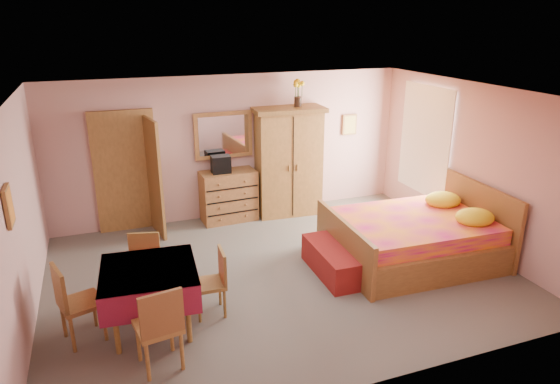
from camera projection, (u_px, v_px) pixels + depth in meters
name	position (u px, v px, depth m)	size (l,w,h in m)	color
floor	(281.00, 273.00, 7.29)	(6.50, 6.50, 0.00)	#646058
ceiling	(281.00, 94.00, 6.42)	(6.50, 6.50, 0.00)	brown
wall_back	(233.00, 147.00, 9.06)	(6.50, 0.10, 2.60)	tan
wall_front	(374.00, 272.00, 4.64)	(6.50, 0.10, 2.60)	tan
wall_left	(19.00, 221.00, 5.79)	(0.10, 5.00, 2.60)	tan
wall_right	(472.00, 166.00, 7.92)	(0.10, 5.00, 2.60)	tan
doorway	(126.00, 173.00, 8.51)	(1.06, 0.12, 2.15)	#9E6B35
window	(425.00, 140.00, 8.91)	(0.08, 1.40, 1.95)	white
picture_left	(8.00, 206.00, 5.13)	(0.04, 0.32, 0.42)	orange
picture_back	(349.00, 125.00, 9.72)	(0.30, 0.04, 0.40)	#D8BF59
chest_of_drawers	(229.00, 196.00, 9.05)	(0.99, 0.49, 0.93)	brown
wall_mirror	(224.00, 135.00, 8.87)	(1.06, 0.06, 0.83)	silver
stereo	(221.00, 164.00, 8.79)	(0.33, 0.24, 0.31)	black
floor_lamp	(261.00, 164.00, 9.10)	(0.26, 0.26, 2.01)	black
wardrobe	(288.00, 162.00, 9.21)	(1.29, 0.66, 2.02)	#A17036
sunflower_vase	(298.00, 93.00, 8.88)	(0.19, 0.19, 0.49)	yellow
bed	(413.00, 226.00, 7.54)	(2.40, 1.89, 1.11)	#C51369
bench	(332.00, 261.00, 7.21)	(0.45, 1.23, 0.41)	maroon
dining_table	(151.00, 299.00, 5.89)	(1.08, 1.08, 0.79)	maroon
chair_south	(158.00, 325.00, 5.21)	(0.45, 0.45, 0.99)	#AD773A
chair_north	(144.00, 270.00, 6.46)	(0.40, 0.40, 0.89)	olive
chair_west	(81.00, 302.00, 5.66)	(0.44, 0.44, 0.97)	#A56C38
chair_east	(209.00, 283.00, 6.17)	(0.39, 0.39, 0.85)	olive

